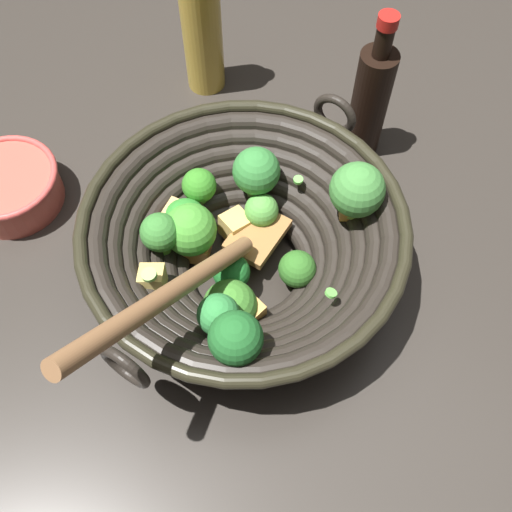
{
  "coord_description": "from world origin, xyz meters",
  "views": [
    {
      "loc": [
        0.16,
        -0.28,
        0.6
      ],
      "look_at": [
        0.01,
        0.01,
        0.03
      ],
      "focal_mm": 41.29,
      "sensor_mm": 36.0,
      "label": 1
    }
  ],
  "objects_px": {
    "cooking_oil_bottle": "(201,19)",
    "wok": "(243,242)",
    "prep_bowl": "(9,187)",
    "soy_sauce_bottle": "(370,100)"
  },
  "relations": [
    {
      "from": "prep_bowl",
      "to": "cooking_oil_bottle",
      "type": "bearing_deg",
      "value": 69.59
    },
    {
      "from": "wok",
      "to": "prep_bowl",
      "type": "relative_size",
      "value": 3.34
    },
    {
      "from": "wok",
      "to": "soy_sauce_bottle",
      "type": "bearing_deg",
      "value": 79.72
    },
    {
      "from": "cooking_oil_bottle",
      "to": "prep_bowl",
      "type": "distance_m",
      "value": 0.32
    },
    {
      "from": "cooking_oil_bottle",
      "to": "wok",
      "type": "bearing_deg",
      "value": -52.18
    },
    {
      "from": "soy_sauce_bottle",
      "to": "prep_bowl",
      "type": "xyz_separation_m",
      "value": [
        -0.35,
        -0.28,
        -0.05
      ]
    },
    {
      "from": "soy_sauce_bottle",
      "to": "prep_bowl",
      "type": "relative_size",
      "value": 1.58
    },
    {
      "from": "soy_sauce_bottle",
      "to": "cooking_oil_bottle",
      "type": "distance_m",
      "value": 0.24
    },
    {
      "from": "wok",
      "to": "prep_bowl",
      "type": "xyz_separation_m",
      "value": [
        -0.3,
        -0.04,
        -0.04
      ]
    },
    {
      "from": "wok",
      "to": "soy_sauce_bottle",
      "type": "relative_size",
      "value": 2.12
    }
  ]
}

